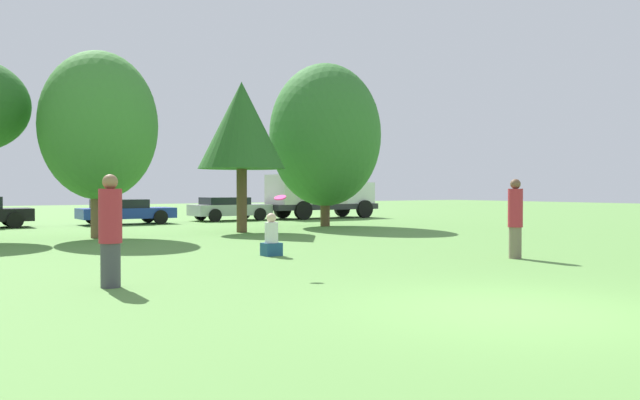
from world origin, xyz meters
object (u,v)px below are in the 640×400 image
(parked_car_blue, at_px, (125,211))
(bystander_sitting, at_px, (271,238))
(person_thrower, at_px, (110,230))
(tree_2, at_px, (99,126))
(frisbee, at_px, (280,198))
(parked_car_silver, at_px, (229,208))
(person_catcher, at_px, (515,218))
(tree_3, at_px, (242,126))
(tree_4, at_px, (325,135))
(delivery_truck_white, at_px, (319,194))

(parked_car_blue, bearing_deg, bystander_sitting, -93.84)
(person_thrower, bearing_deg, tree_2, 80.85)
(frisbee, bearing_deg, parked_car_silver, 66.93)
(person_catcher, height_order, bystander_sitting, person_catcher)
(tree_2, height_order, tree_3, tree_2)
(parked_car_blue, bearing_deg, tree_4, -42.43)
(person_catcher, relative_size, frisbee, 7.72)
(tree_3, bearing_deg, parked_car_blue, 104.34)
(tree_2, xyz_separation_m, tree_4, (9.82, 1.31, 0.25))
(person_thrower, distance_m, parked_car_silver, 22.08)
(tree_3, distance_m, tree_4, 4.95)
(tree_2, xyz_separation_m, delivery_truck_white, (13.71, 7.64, -2.34))
(person_catcher, xyz_separation_m, delivery_truck_white, (7.40, 19.33, 0.38))
(tree_3, relative_size, parked_car_silver, 1.40)
(tree_4, distance_m, delivery_truck_white, 7.86)
(parked_car_blue, bearing_deg, delivery_truck_white, 1.01)
(person_catcher, bearing_deg, person_thrower, -0.00)
(frisbee, height_order, tree_4, tree_4)
(frisbee, height_order, tree_2, tree_2)
(tree_3, bearing_deg, bystander_sitting, -112.04)
(person_catcher, bearing_deg, parked_car_silver, -91.58)
(tree_2, distance_m, parked_car_blue, 8.72)
(person_catcher, distance_m, delivery_truck_white, 20.70)
(person_catcher, height_order, tree_2, tree_2)
(person_thrower, xyz_separation_m, tree_3, (7.83, 10.75, 2.98))
(person_catcher, relative_size, tree_3, 0.33)
(bystander_sitting, distance_m, tree_3, 9.17)
(bystander_sitting, bearing_deg, frisbee, -116.61)
(parked_car_blue, height_order, parked_car_silver, parked_car_silver)
(frisbee, distance_m, tree_4, 15.74)
(bystander_sitting, xyz_separation_m, tree_3, (3.18, 7.86, 3.49))
(person_thrower, relative_size, delivery_truck_white, 0.29)
(tree_2, bearing_deg, tree_4, 7.58)
(tree_3, relative_size, tree_4, 0.80)
(tree_2, relative_size, tree_4, 0.88)
(person_catcher, bearing_deg, tree_3, -79.13)
(parked_car_silver, bearing_deg, tree_4, -78.68)
(tree_2, distance_m, delivery_truck_white, 15.87)
(person_thrower, relative_size, tree_3, 0.33)
(person_catcher, height_order, parked_car_silver, person_catcher)
(tree_2, relative_size, tree_3, 1.10)
(parked_car_blue, bearing_deg, person_catcher, -80.02)
(frisbee, bearing_deg, tree_4, 52.70)
(person_catcher, height_order, frisbee, person_catcher)
(tree_2, xyz_separation_m, parked_car_blue, (3.12, 7.56, -3.04))
(person_catcher, distance_m, bystander_sitting, 5.74)
(person_thrower, xyz_separation_m, bystander_sitting, (4.65, 2.89, -0.51))
(bystander_sitting, bearing_deg, tree_4, 49.76)
(parked_car_blue, distance_m, parked_car_silver, 5.44)
(tree_2, bearing_deg, person_catcher, -61.64)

